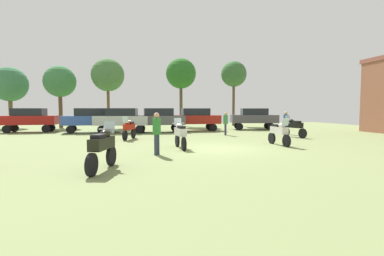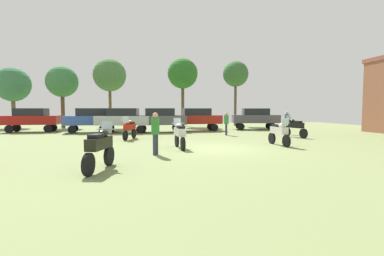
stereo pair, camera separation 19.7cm
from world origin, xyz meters
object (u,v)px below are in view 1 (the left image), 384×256
at_px(tree_4, 234,75).
at_px(motorcycle_1, 294,127).
at_px(tree_3, 60,82).
at_px(car_2, 91,118).
at_px(tree_1, 181,74).
at_px(motorcycle_7, 102,147).
at_px(person_2, 157,130).
at_px(person_1, 226,122).
at_px(car_5, 158,118).
at_px(motorcycle_8, 129,128).
at_px(car_6, 122,118).
at_px(car_1, 195,118).
at_px(car_4, 254,117).
at_px(motorcycle_3, 279,132).
at_px(tree_2, 10,84).
at_px(car_3, 30,118).
at_px(tree_5, 108,75).
at_px(motorcycle_5, 180,134).
at_px(person_3, 286,121).

bearing_deg(tree_4, motorcycle_1, -90.95).
bearing_deg(tree_3, tree_4, 1.60).
xyz_separation_m(car_2, tree_1, (8.52, 8.12, 4.79)).
xyz_separation_m(motorcycle_7, person_2, (1.78, 2.74, 0.30)).
distance_m(person_1, person_2, 9.92).
height_order(motorcycle_1, car_5, car_5).
bearing_deg(motorcycle_8, car_6, -63.55).
relative_size(car_6, tree_1, 0.58).
xyz_separation_m(car_1, person_1, (1.44, -4.59, -0.17)).
xyz_separation_m(person_1, tree_3, (-14.58, 11.32, 3.78)).
distance_m(car_4, tree_4, 8.07).
xyz_separation_m(motorcycle_3, person_2, (-6.51, -2.12, 0.32)).
bearing_deg(tree_2, car_3, -57.49).
height_order(motorcycle_8, tree_4, tree_4).
distance_m(person_1, tree_5, 15.24).
bearing_deg(motorcycle_8, motorcycle_5, 137.09).
relative_size(car_2, person_3, 2.56).
height_order(car_3, car_6, same).
distance_m(car_3, tree_1, 15.99).
bearing_deg(car_4, tree_5, 78.97).
distance_m(motorcycle_7, car_1, 16.68).
bearing_deg(person_1, motorcycle_3, 30.97).
xyz_separation_m(motorcycle_8, car_6, (-0.84, 5.28, 0.45)).
height_order(motorcycle_8, car_3, car_3).
relative_size(motorcycle_5, person_2, 1.20).
bearing_deg(car_6, person_3, -99.52).
relative_size(tree_1, tree_5, 1.07).
bearing_deg(person_3, car_1, -110.22).
relative_size(car_1, tree_2, 0.69).
xyz_separation_m(car_6, person_1, (7.70, -3.43, -0.17)).
bearing_deg(car_4, tree_4, 9.97).
xyz_separation_m(car_5, person_3, (9.50, -3.61, -0.14)).
distance_m(motorcycle_3, tree_3, 23.89).
relative_size(motorcycle_3, person_1, 1.23).
bearing_deg(car_1, tree_4, -40.42).
relative_size(motorcycle_1, car_2, 0.49).
xyz_separation_m(car_6, tree_2, (-12.07, 8.81, 3.34)).
xyz_separation_m(motorcycle_7, tree_1, (5.40, 23.28, 5.22)).
height_order(motorcycle_8, tree_1, tree_1).
height_order(person_2, tree_3, tree_3).
distance_m(car_5, tree_4, 13.26).
relative_size(motorcycle_8, tree_3, 0.32).
bearing_deg(tree_4, car_5, -137.85).
distance_m(motorcycle_5, car_2, 12.29).
xyz_separation_m(car_1, tree_5, (-8.24, 6.29, 4.32)).
distance_m(motorcycle_5, person_1, 7.79).
bearing_deg(car_3, motorcycle_7, -155.00).
bearing_deg(tree_5, person_2, -77.37).
distance_m(car_3, person_3, 20.85).
xyz_separation_m(motorcycle_8, tree_5, (-2.82, 12.73, 4.78)).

